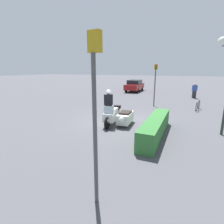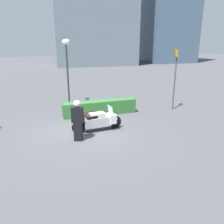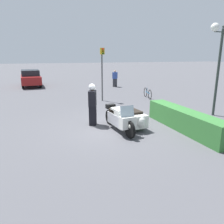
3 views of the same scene
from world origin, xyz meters
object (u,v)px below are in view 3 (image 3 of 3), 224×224
hedge_bush_curbside (184,120)px  bicycle_parked (148,93)px  officer_rider (93,104)px  parked_car_background (31,78)px  traffic_light_far (102,67)px  twin_lamp_post (221,45)px  pedestrian_bystander (115,78)px  police_motorcycle (127,118)px

hedge_bush_curbside → bicycle_parked: hedge_bush_curbside is taller
officer_rider → parked_car_background: 14.15m
hedge_bush_curbside → traffic_light_far: (-6.66, -1.33, 1.80)m
twin_lamp_post → bicycle_parked: (-5.18, -0.87, -3.06)m
traffic_light_far → bicycle_parked: size_ratio=2.04×
hedge_bush_curbside → twin_lamp_post: 4.33m
pedestrian_bystander → officer_rider: bearing=-54.6°
officer_rider → parked_car_background: officer_rider is taller
officer_rider → parked_car_background: size_ratio=0.38×
police_motorcycle → twin_lamp_post: (-0.55, 4.92, 2.93)m
pedestrian_bystander → bicycle_parked: size_ratio=0.96×
hedge_bush_curbside → parked_car_background: 16.84m
officer_rider → twin_lamp_post: (0.52, 6.07, 2.45)m
twin_lamp_post → traffic_light_far: size_ratio=1.28×
police_motorcycle → bicycle_parked: 7.02m
officer_rider → parked_car_background: bearing=-58.2°
hedge_bush_curbside → traffic_light_far: size_ratio=1.29×
pedestrian_bystander → bicycle_parked: bearing=-27.7°
hedge_bush_curbside → twin_lamp_post: twin_lamp_post is taller
parked_car_background → hedge_bush_curbside: bearing=-162.0°
police_motorcycle → officer_rider: (-1.07, -1.15, 0.48)m
traffic_light_far → bicycle_parked: traffic_light_far is taller
officer_rider → twin_lamp_post: size_ratio=0.41×
pedestrian_bystander → parked_car_background: bearing=-142.7°
parked_car_background → bicycle_parked: 12.06m
traffic_light_far → parked_car_background: bearing=-171.0°
police_motorcycle → traffic_light_far: 6.13m
hedge_bush_curbside → parked_car_background: size_ratio=0.92×
officer_rider → hedge_bush_curbside: 3.80m
hedge_bush_curbside → bicycle_parked: bearing=163.4°
police_motorcycle → parked_car_background: parked_car_background is taller
traffic_light_far → parked_car_background: size_ratio=0.72×
bicycle_parked → officer_rider: bearing=-37.3°
officer_rider → traffic_light_far: 5.29m
police_motorcycle → bicycle_parked: bearing=139.9°
traffic_light_far → parked_car_background: (-9.17, -4.42, -1.40)m
police_motorcycle → parked_car_background: size_ratio=0.53×
officer_rider → traffic_light_far: (-4.76, 1.92, 1.28)m
parked_car_background → officer_rider: bearing=-171.8°
twin_lamp_post → bicycle_parked: twin_lamp_post is taller
police_motorcycle → twin_lamp_post: bearing=91.6°
police_motorcycle → traffic_light_far: size_ratio=0.73×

